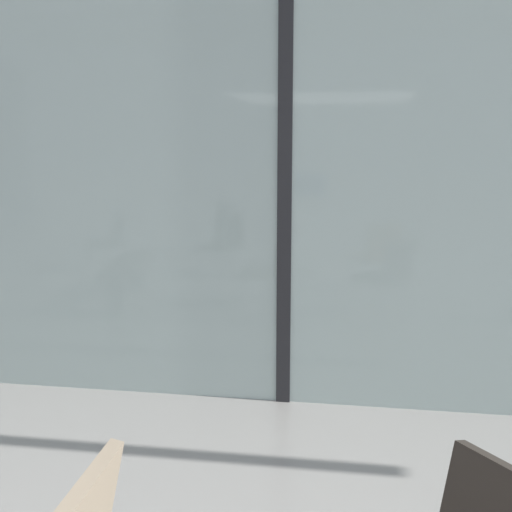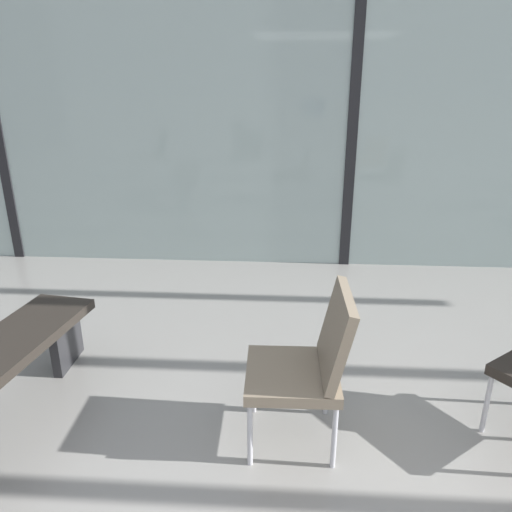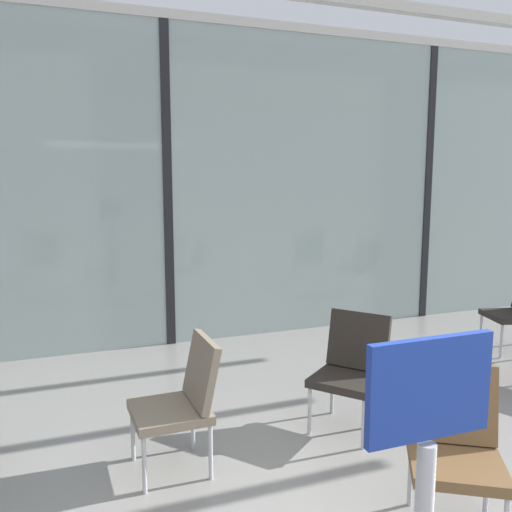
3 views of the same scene
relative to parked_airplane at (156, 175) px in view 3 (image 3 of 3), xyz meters
The scene contains 7 objects.
glass_curtain_wall 6.27m from the parked_airplane, 99.34° to the right, with size 14.00×0.08×3.57m, color #A3B7B2.
window_mullion_1 6.27m from the parked_airplane, 99.34° to the right, with size 0.10×0.12×3.57m, color black.
window_mullion_2 6.66m from the parked_airplane, 68.11° to the right, with size 0.10×0.12×3.57m, color black.
parked_airplane is the anchor object (origin of this frame).
lounge_chair_0 9.12m from the parked_airplane, 99.51° to the right, with size 0.54×0.49×0.87m.
lounge_chair_1 8.86m from the parked_airplane, 90.92° to the right, with size 0.71×0.70×0.87m.
lounge_chair_2 10.08m from the parked_airplane, 91.33° to the right, with size 0.69×0.70×0.87m.
Camera 3 is at (-1.20, -0.79, 1.92)m, focal length 37.74 mm.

